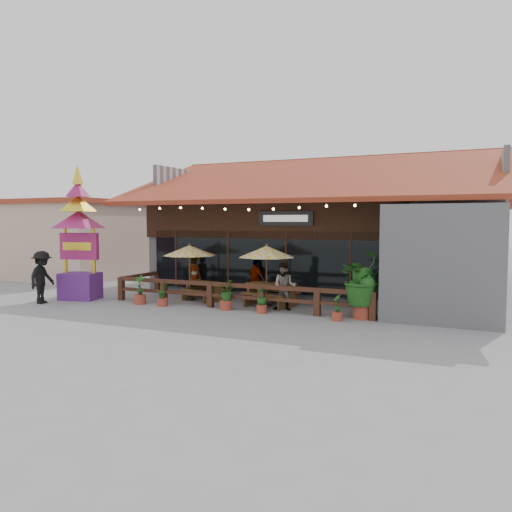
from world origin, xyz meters
The scene contains 19 objects.
ground centered at (0.00, 0.00, 0.00)m, with size 100.00×100.00×0.00m, color gray.
restaurant_building centered at (0.26, 6.61, 2.21)m, with size 15.50×14.73×6.09m.
patio_railing centered at (-2.25, -0.27, 0.61)m, with size 10.00×2.60×0.92m.
neighbor_building centered at (-15.00, 6.00, 2.14)m, with size 8.40×8.40×4.22m.
umbrella_left centered at (-4.09, 0.66, 1.94)m, with size 2.30×2.30×2.22m.
umbrella_right centered at (-0.79, 0.63, 1.98)m, with size 2.18×2.18×2.27m.
picnic_table_left centered at (-3.51, 0.81, 0.49)m, with size 1.81×1.66×0.73m.
picnic_table_right centered at (-0.64, 0.70, 0.56)m, with size 1.90×1.70×0.83m.
thai_sign_tower centered at (-8.12, -1.01, 3.02)m, with size 2.52×2.52×5.71m.
tropical_plant centered at (2.93, -0.36, 1.24)m, with size 2.07×2.02×2.17m.
diner_a centered at (-4.42, 1.54, 0.82)m, with size 0.60×0.39×1.64m, color #331B10.
diner_b centered at (0.14, 0.04, 0.83)m, with size 0.81×0.63×1.66m, color #331B10.
diner_c centered at (-1.68, 1.66, 0.81)m, with size 0.95×0.39×1.62m, color #331B10.
pedestrian centered at (-8.68, -2.37, 0.99)m, with size 1.28×0.74×1.98m, color black.
planter_a centered at (-5.25, -0.97, 0.46)m, with size 0.44×0.44×1.09m.
planter_b centered at (-4.19, -1.02, 0.40)m, with size 0.37×0.41×0.89m.
planter_c centered at (-1.75, -0.74, 0.58)m, with size 0.81×0.83×1.03m.
planter_d centered at (-0.36, -0.79, 0.41)m, with size 0.44×0.44×0.86m.
planter_e centered at (2.29, -0.98, 0.35)m, with size 0.34×0.36×0.83m.
Camera 1 is at (6.33, -15.98, 3.09)m, focal length 35.00 mm.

